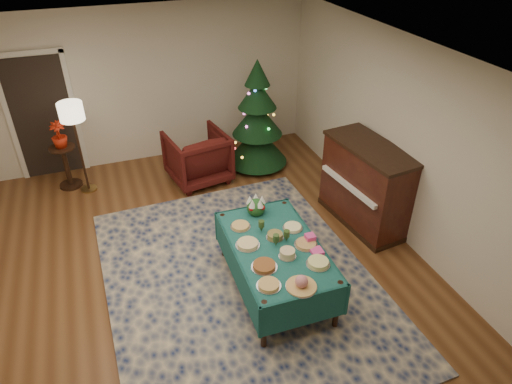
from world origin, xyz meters
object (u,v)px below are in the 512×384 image
object	(u,v)px
side_table	(67,167)
christmas_tree	(257,121)
buffet_table	(275,254)
potted_plant	(60,140)
gift_box	(310,238)
armchair	(197,155)
piano	(366,186)
floor_lamp	(72,117)

from	to	relation	value
side_table	christmas_tree	world-z (taller)	christmas_tree
buffet_table	potted_plant	xyz separation A→B (m)	(-2.31, 3.41, 0.30)
gift_box	armchair	size ratio (longest dim) A/B	0.11
side_table	piano	distance (m)	4.80
buffet_table	armchair	xyz separation A→B (m)	(-0.23, 2.87, -0.07)
christmas_tree	piano	distance (m)	2.31
buffet_table	armchair	distance (m)	2.88
armchair	side_table	bearing A→B (deg)	-24.32
floor_lamp	christmas_tree	size ratio (longest dim) A/B	0.79
gift_box	christmas_tree	bearing A→B (deg)	81.24
gift_box	piano	distance (m)	1.64
buffet_table	potted_plant	size ratio (longest dim) A/B	4.11
gift_box	side_table	world-z (taller)	gift_box
side_table	potted_plant	bearing A→B (deg)	-90.00
floor_lamp	side_table	world-z (taller)	floor_lamp
gift_box	armchair	bearing A→B (deg)	102.28
gift_box	buffet_table	bearing A→B (deg)	170.46
side_table	piano	world-z (taller)	piano
potted_plant	christmas_tree	bearing A→B (deg)	-7.48
gift_box	floor_lamp	size ratio (longest dim) A/B	0.07
gift_box	piano	bearing A→B (deg)	34.62
gift_box	side_table	distance (m)	4.43
piano	armchair	bearing A→B (deg)	134.76
buffet_table	gift_box	bearing A→B (deg)	-9.54
piano	buffet_table	bearing A→B (deg)	-153.82
gift_box	christmas_tree	xyz separation A→B (m)	(0.47, 3.06, 0.14)
piano	christmas_tree	bearing A→B (deg)	112.47
buffet_table	floor_lamp	distance (m)	3.84
armchair	potted_plant	world-z (taller)	potted_plant
floor_lamp	buffet_table	bearing A→B (deg)	-57.32
side_table	christmas_tree	xyz separation A→B (m)	(3.19, -0.42, 0.52)
armchair	potted_plant	bearing A→B (deg)	-24.32
buffet_table	potted_plant	distance (m)	4.13
gift_box	christmas_tree	size ratio (longest dim) A/B	0.06
side_table	potted_plant	world-z (taller)	potted_plant
armchair	piano	bearing A→B (deg)	124.97
gift_box	potted_plant	world-z (taller)	potted_plant
piano	gift_box	bearing A→B (deg)	-145.38
armchair	buffet_table	bearing A→B (deg)	84.84
armchair	side_table	xyz separation A→B (m)	(-2.08, 0.54, -0.12)
gift_box	armchair	xyz separation A→B (m)	(-0.64, 2.94, -0.25)
christmas_tree	gift_box	bearing A→B (deg)	-98.76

